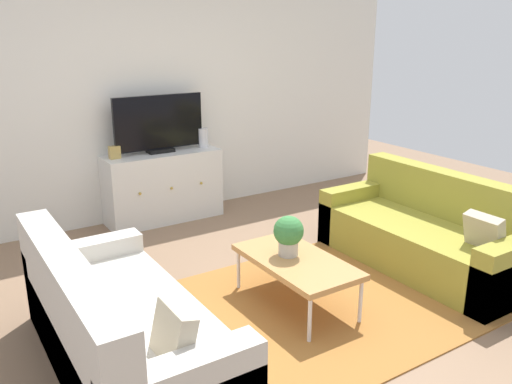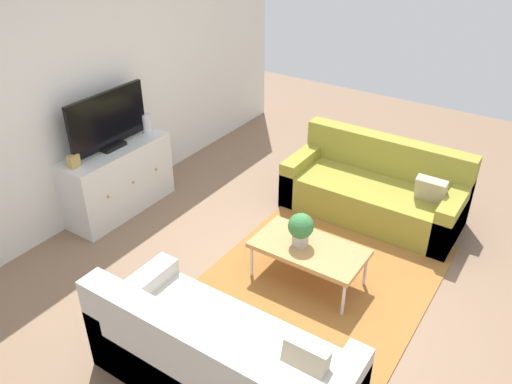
% 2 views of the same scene
% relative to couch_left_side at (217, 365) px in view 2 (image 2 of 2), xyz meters
% --- Properties ---
extents(ground_plane, '(10.00, 10.00, 0.00)m').
position_rel_couch_left_side_xyz_m(ground_plane, '(1.44, 0.10, -0.27)').
color(ground_plane, '#84664C').
extents(wall_back, '(6.40, 0.12, 2.70)m').
position_rel_couch_left_side_xyz_m(wall_back, '(1.44, 2.65, 1.08)').
color(wall_back, silver).
rests_on(wall_back, ground_plane).
extents(area_rug, '(2.50, 1.90, 0.01)m').
position_rel_couch_left_side_xyz_m(area_rug, '(1.44, -0.05, -0.27)').
color(area_rug, '#9E662D').
rests_on(area_rug, ground_plane).
extents(couch_left_side, '(0.83, 1.88, 0.81)m').
position_rel_couch_left_side_xyz_m(couch_left_side, '(0.00, 0.00, 0.00)').
color(couch_left_side, beige).
rests_on(couch_left_side, ground_plane).
extents(couch_right_side, '(0.83, 1.88, 0.81)m').
position_rel_couch_left_side_xyz_m(couch_right_side, '(2.87, 0.00, 0.00)').
color(couch_right_side, olive).
rests_on(couch_right_side, ground_plane).
extents(coffee_table, '(0.54, 1.00, 0.39)m').
position_rel_couch_left_side_xyz_m(coffee_table, '(1.43, 0.05, 0.09)').
color(coffee_table, '#B7844C').
rests_on(coffee_table, ground_plane).
extents(potted_plant, '(0.23, 0.23, 0.31)m').
position_rel_couch_left_side_xyz_m(potted_plant, '(1.41, 0.14, 0.29)').
color(potted_plant, '#B7B2A8').
rests_on(potted_plant, coffee_table).
extents(tv_console, '(1.25, 0.47, 0.76)m').
position_rel_couch_left_side_xyz_m(tv_console, '(1.35, 2.37, 0.11)').
color(tv_console, silver).
rests_on(tv_console, ground_plane).
extents(flat_screen_tv, '(0.98, 0.16, 0.61)m').
position_rel_couch_left_side_xyz_m(flat_screen_tv, '(1.35, 2.39, 0.79)').
color(flat_screen_tv, black).
rests_on(flat_screen_tv, tv_console).
extents(glass_vase, '(0.11, 0.11, 0.21)m').
position_rel_couch_left_side_xyz_m(glass_vase, '(1.86, 2.37, 0.59)').
color(glass_vase, silver).
rests_on(glass_vase, tv_console).
extents(mantel_clock, '(0.11, 0.07, 0.13)m').
position_rel_couch_left_side_xyz_m(mantel_clock, '(0.84, 2.37, 0.55)').
color(mantel_clock, tan).
rests_on(mantel_clock, tv_console).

